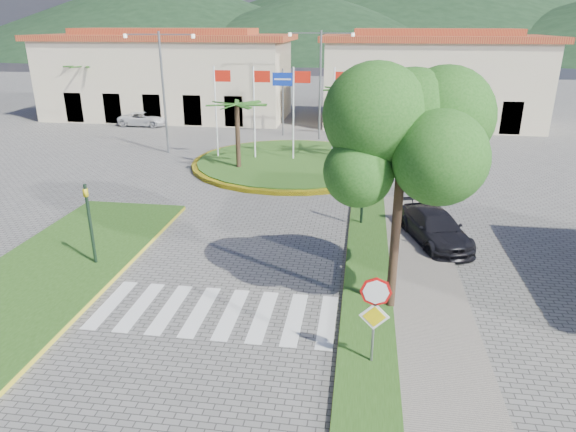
# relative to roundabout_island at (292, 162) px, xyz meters

# --- Properties ---
(ground) EXTENTS (160.00, 160.00, 0.00)m
(ground) POSITION_rel_roundabout_island_xyz_m (-0.00, -22.00, -0.17)
(ground) COLOR slate
(ground) RESTS_ON ground
(sidewalk_right) EXTENTS (4.00, 28.00, 0.15)m
(sidewalk_right) POSITION_rel_roundabout_island_xyz_m (6.00, -20.00, -0.09)
(sidewalk_right) COLOR gray
(sidewalk_right) RESTS_ON ground
(verge_right) EXTENTS (1.60, 28.00, 0.18)m
(verge_right) POSITION_rel_roundabout_island_xyz_m (4.80, -20.00, -0.08)
(verge_right) COLOR #264B15
(verge_right) RESTS_ON ground
(median_left) EXTENTS (5.00, 14.00, 0.18)m
(median_left) POSITION_rel_roundabout_island_xyz_m (-6.50, -16.00, -0.08)
(median_left) COLOR #264B15
(median_left) RESTS_ON ground
(crosswalk) EXTENTS (8.00, 3.00, 0.01)m
(crosswalk) POSITION_rel_roundabout_island_xyz_m (-0.00, -18.00, -0.16)
(crosswalk) COLOR silver
(crosswalk) RESTS_ON ground
(roundabout_island) EXTENTS (12.70, 12.70, 6.00)m
(roundabout_island) POSITION_rel_roundabout_island_xyz_m (0.00, 0.00, 0.00)
(roundabout_island) COLOR yellow
(roundabout_island) RESTS_ON ground
(stop_sign) EXTENTS (0.80, 0.11, 2.65)m
(stop_sign) POSITION_rel_roundabout_island_xyz_m (4.90, -20.04, 1.62)
(stop_sign) COLOR slate
(stop_sign) RESTS_ON ground
(deciduous_tree) EXTENTS (3.60, 3.60, 6.80)m
(deciduous_tree) POSITION_rel_roundabout_island_xyz_m (5.50, -17.00, 5.01)
(deciduous_tree) COLOR black
(deciduous_tree) RESTS_ON ground
(traffic_light_left) EXTENTS (0.15, 0.18, 3.20)m
(traffic_light_left) POSITION_rel_roundabout_island_xyz_m (-5.20, -15.50, 1.77)
(traffic_light_left) COLOR black
(traffic_light_left) RESTS_ON ground
(traffic_light_right) EXTENTS (0.15, 0.18, 3.20)m
(traffic_light_right) POSITION_rel_roundabout_island_xyz_m (4.50, -10.00, 1.77)
(traffic_light_right) COLOR black
(traffic_light_right) RESTS_ON ground
(traffic_light_far) EXTENTS (0.18, 0.15, 3.20)m
(traffic_light_far) POSITION_rel_roundabout_island_xyz_m (8.00, 4.00, 1.77)
(traffic_light_far) COLOR black
(traffic_light_far) RESTS_ON ground
(direction_sign_west) EXTENTS (1.60, 0.14, 5.20)m
(direction_sign_west) POSITION_rel_roundabout_island_xyz_m (-2.00, 8.97, 3.36)
(direction_sign_west) COLOR slate
(direction_sign_west) RESTS_ON ground
(direction_sign_east) EXTENTS (1.60, 0.14, 5.20)m
(direction_sign_east) POSITION_rel_roundabout_island_xyz_m (3.00, 8.97, 3.36)
(direction_sign_east) COLOR slate
(direction_sign_east) RESTS_ON ground
(street_lamp_centre) EXTENTS (4.80, 0.16, 8.00)m
(street_lamp_centre) POSITION_rel_roundabout_island_xyz_m (1.00, 8.00, 4.33)
(street_lamp_centre) COLOR slate
(street_lamp_centre) RESTS_ON ground
(street_lamp_west) EXTENTS (4.80, 0.16, 8.00)m
(street_lamp_west) POSITION_rel_roundabout_island_xyz_m (-9.00, 2.00, 4.33)
(street_lamp_west) COLOR slate
(street_lamp_west) RESTS_ON ground
(building_left) EXTENTS (23.32, 9.54, 8.05)m
(building_left) POSITION_rel_roundabout_island_xyz_m (-14.00, 16.00, 3.73)
(building_left) COLOR beige
(building_left) RESTS_ON ground
(building_right) EXTENTS (19.08, 9.54, 8.05)m
(building_right) POSITION_rel_roundabout_island_xyz_m (10.00, 16.00, 3.73)
(building_right) COLOR beige
(building_right) RESTS_ON ground
(hill_far_west) EXTENTS (140.00, 140.00, 22.00)m
(hill_far_west) POSITION_rel_roundabout_island_xyz_m (-55.00, 118.00, 10.83)
(hill_far_west) COLOR black
(hill_far_west) RESTS_ON ground
(hill_near_back) EXTENTS (110.00, 110.00, 16.00)m
(hill_near_back) POSITION_rel_roundabout_island_xyz_m (-10.00, 108.00, 7.83)
(hill_near_back) COLOR black
(hill_near_back) RESTS_ON ground
(white_van) EXTENTS (4.31, 2.02, 1.19)m
(white_van) POSITION_rel_roundabout_island_xyz_m (-14.75, 11.23, 0.43)
(white_van) COLOR silver
(white_van) RESTS_ON ground
(car_dark_a) EXTENTS (3.52, 1.71, 1.16)m
(car_dark_a) POSITION_rel_roundabout_island_xyz_m (-8.00, 14.39, 0.41)
(car_dark_a) COLOR black
(car_dark_a) RESTS_ON ground
(car_dark_b) EXTENTS (3.64, 1.81, 1.15)m
(car_dark_b) POSITION_rel_roundabout_island_xyz_m (9.82, 14.29, 0.40)
(car_dark_b) COLOR black
(car_dark_b) RESTS_ON ground
(car_side_right) EXTENTS (3.08, 4.86, 1.31)m
(car_side_right) POSITION_rel_roundabout_island_xyz_m (7.50, -11.37, 0.49)
(car_side_right) COLOR black
(car_side_right) RESTS_ON ground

